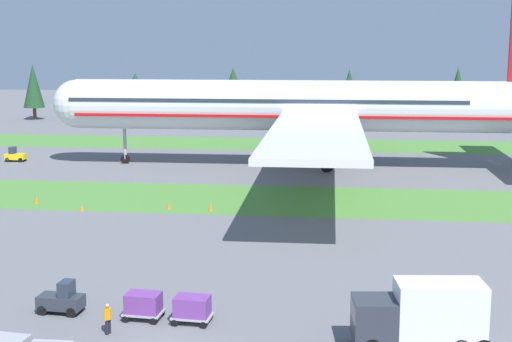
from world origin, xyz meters
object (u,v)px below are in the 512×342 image
object	(u,v)px
taxiway_marker_0	(82,208)
cargo_dolly_second	(192,307)
cargo_dolly_lead	(143,304)
taxiway_marker_1	(210,207)
baggage_tug	(62,300)
taxiway_marker_3	(36,200)
airliner	(311,106)
pushback_tractor	(15,155)
taxiway_marker_2	(169,206)
catering_truck	(422,313)
ground_crew_marshaller	(108,317)

from	to	relation	value
taxiway_marker_0	cargo_dolly_second	bearing A→B (deg)	-58.69
cargo_dolly_lead	taxiway_marker_1	bearing A→B (deg)	6.70
cargo_dolly_lead	cargo_dolly_second	size ratio (longest dim) A/B	1.00
cargo_dolly_lead	baggage_tug	bearing A→B (deg)	90.00
taxiway_marker_3	taxiway_marker_0	bearing A→B (deg)	-25.93
baggage_tug	cargo_dolly_second	bearing A→B (deg)	-90.00
airliner	pushback_tractor	xyz separation A→B (m)	(-39.20, -0.49, -6.99)
taxiway_marker_2	taxiway_marker_3	size ratio (longest dim) A/B	0.82
catering_truck	taxiway_marker_1	xyz separation A→B (m)	(-16.39, 29.80, -1.62)
pushback_tractor	taxiway_marker_0	size ratio (longest dim) A/B	5.28
baggage_tug	taxiway_marker_2	distance (m)	27.35
cargo_dolly_second	taxiway_marker_3	xyz separation A→B (m)	(-21.62, 29.01, -0.58)
airliner	taxiway_marker_3	distance (m)	36.54
cargo_dolly_second	pushback_tractor	size ratio (longest dim) A/B	0.88
cargo_dolly_lead	ground_crew_marshaller	world-z (taller)	ground_crew_marshaller
taxiway_marker_1	taxiway_marker_3	world-z (taller)	taxiway_marker_3
ground_crew_marshaller	taxiway_marker_3	xyz separation A→B (m)	(-17.38, 31.11, -0.60)
catering_truck	cargo_dolly_lead	bearing A→B (deg)	75.51
taxiway_marker_1	ground_crew_marshaller	bearing A→B (deg)	-90.60
cargo_dolly_second	airliner	bearing A→B (deg)	-0.13
pushback_tractor	taxiway_marker_3	size ratio (longest dim) A/B	3.83
baggage_tug	taxiway_marker_1	distance (m)	27.40
airliner	taxiway_marker_0	world-z (taller)	airliner
cargo_dolly_second	ground_crew_marshaller	xyz separation A→B (m)	(-4.24, -2.11, 0.03)
baggage_tug	cargo_dolly_lead	size ratio (longest dim) A/B	1.17
cargo_dolly_second	ground_crew_marshaller	size ratio (longest dim) A/B	1.33
catering_truck	ground_crew_marshaller	xyz separation A→B (m)	(-16.71, -0.04, -1.01)
baggage_tug	taxiway_marker_3	distance (m)	31.52
airliner	taxiway_marker_2	world-z (taller)	airliner
baggage_tug	pushback_tractor	bearing A→B (deg)	31.72
taxiway_marker_0	ground_crew_marshaller	bearing A→B (deg)	-67.53
pushback_tractor	taxiway_marker_2	distance (m)	36.74
taxiway_marker_2	taxiway_marker_0	bearing A→B (deg)	-167.90
cargo_dolly_lead	taxiway_marker_2	xyz separation A→B (m)	(-5.10, 27.74, -0.64)
baggage_tug	taxiway_marker_0	distance (m)	26.88
airliner	baggage_tug	size ratio (longest dim) A/B	30.35
cargo_dolly_second	taxiway_marker_1	size ratio (longest dim) A/B	3.49
baggage_tug	cargo_dolly_second	size ratio (longest dim) A/B	1.17
cargo_dolly_lead	taxiway_marker_1	distance (m)	27.53
airliner	ground_crew_marshaller	world-z (taller)	airliner
pushback_tractor	taxiway_marker_1	bearing A→B (deg)	49.92
cargo_dolly_lead	pushback_tractor	xyz separation A→B (m)	(-31.93, 52.84, -0.10)
cargo_dolly_lead	taxiway_marker_0	world-z (taller)	cargo_dolly_lead
airliner	taxiway_marker_0	size ratio (longest dim) A/B	165.02
ground_crew_marshaller	taxiway_marker_0	size ratio (longest dim) A/B	3.51
cargo_dolly_second	taxiway_marker_1	xyz separation A→B (m)	(-3.92, 27.74, -0.59)
ground_crew_marshaller	cargo_dolly_second	bearing A→B (deg)	135.10
pushback_tractor	taxiway_marker_0	world-z (taller)	pushback_tractor
baggage_tug	cargo_dolly_second	distance (m)	7.93
airliner	ground_crew_marshaller	xyz separation A→B (m)	(-8.62, -55.67, -6.86)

